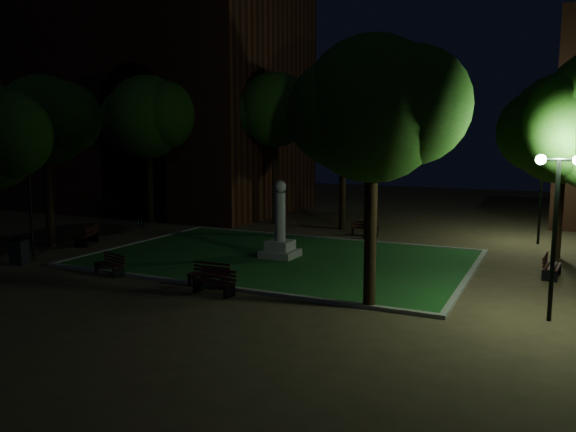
# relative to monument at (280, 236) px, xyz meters

# --- Properties ---
(ground) EXTENTS (80.00, 80.00, 0.00)m
(ground) POSITION_rel_monument_xyz_m (0.00, -2.00, -0.96)
(ground) COLOR #493A25
(lawn) EXTENTS (15.00, 10.00, 0.08)m
(lawn) POSITION_rel_monument_xyz_m (0.00, 0.00, -0.92)
(lawn) COLOR #1C4E1B
(lawn) RESTS_ON ground
(lawn_kerb) EXTENTS (15.40, 10.40, 0.12)m
(lawn_kerb) POSITION_rel_monument_xyz_m (0.00, 0.00, -0.90)
(lawn_kerb) COLOR slate
(lawn_kerb) RESTS_ON ground
(monument) EXTENTS (1.40, 1.40, 3.20)m
(monument) POSITION_rel_monument_xyz_m (0.00, 0.00, 0.00)
(monument) COLOR gray
(monument) RESTS_ON lawn
(building_main) EXTENTS (20.00, 12.00, 15.00)m
(building_main) POSITION_rel_monument_xyz_m (-15.86, 11.79, 6.42)
(building_main) COLOR #422113
(building_main) RESTS_ON ground
(tree_north_wl) EXTENTS (5.32, 4.34, 8.83)m
(tree_north_wl) POSITION_rel_monument_xyz_m (-4.63, 8.85, 5.69)
(tree_north_wl) COLOR black
(tree_north_wl) RESTS_ON ground
(tree_north_er) EXTENTS (6.27, 5.12, 8.20)m
(tree_north_er) POSITION_rel_monument_xyz_m (2.00, 5.94, 4.68)
(tree_north_er) COLOR black
(tree_north_er) RESTS_ON ground
(tree_ne) EXTENTS (5.59, 4.56, 7.69)m
(tree_ne) POSITION_rel_monument_xyz_m (10.51, 5.27, 4.45)
(tree_ne) COLOR black
(tree_ne) RESTS_ON ground
(tree_se) EXTENTS (5.15, 4.20, 7.92)m
(tree_se) POSITION_rel_monument_xyz_m (5.53, -5.01, 4.85)
(tree_se) COLOR black
(tree_se) RESTS_ON ground
(tree_nw) EXTENTS (5.97, 4.87, 8.68)m
(tree_nw) POSITION_rel_monument_xyz_m (-11.41, 5.81, 5.28)
(tree_nw) COLOR black
(tree_nw) RESTS_ON ground
(tree_far_north) EXTENTS (5.25, 4.28, 7.50)m
(tree_far_north) POSITION_rel_monument_xyz_m (-0.29, 8.49, 4.40)
(tree_far_north) COLOR black
(tree_far_north) RESTS_ON ground
(tree_extra) EXTENTS (5.03, 4.11, 7.86)m
(tree_extra) POSITION_rel_monument_xyz_m (-10.73, -2.21, 4.84)
(tree_extra) COLOR black
(tree_extra) RESTS_ON ground
(lamppost_sw) EXTENTS (1.18, 0.28, 4.35)m
(lamppost_sw) POSITION_rel_monument_xyz_m (-9.62, -4.22, 2.10)
(lamppost_sw) COLOR black
(lamppost_sw) RESTS_ON ground
(lamppost_se) EXTENTS (1.18, 0.28, 4.58)m
(lamppost_se) POSITION_rel_monument_xyz_m (10.29, -4.01, 2.23)
(lamppost_se) COLOR black
(lamppost_se) RESTS_ON ground
(lamppost_nw) EXTENTS (1.18, 0.28, 4.18)m
(lamppost_nw) POSITION_rel_monument_xyz_m (-12.20, 7.12, 1.99)
(lamppost_nw) COLOR black
(lamppost_nw) RESTS_ON ground
(lamppost_ne) EXTENTS (1.18, 0.28, 4.49)m
(lamppost_ne) POSITION_rel_monument_xyz_m (9.63, 8.34, 2.18)
(lamppost_ne) COLOR black
(lamppost_ne) RESTS_ON ground
(bench_near_left) EXTENTS (1.55, 0.72, 0.82)m
(bench_near_left) POSITION_rel_monument_xyz_m (0.48, -5.72, -0.57)
(bench_near_left) COLOR black
(bench_near_left) RESTS_ON ground
(bench_near_right) EXTENTS (1.47, 0.56, 0.80)m
(bench_near_right) POSITION_rel_monument_xyz_m (-0.22, -4.99, -0.58)
(bench_near_right) COLOR black
(bench_near_right) RESTS_ON ground
(bench_west_near) EXTENTS (1.47, 0.84, 0.77)m
(bench_west_near) POSITION_rel_monument_xyz_m (-4.45, -5.15, -0.60)
(bench_west_near) COLOR black
(bench_west_near) RESTS_ON ground
(bench_left_side) EXTENTS (1.20, 1.75, 0.91)m
(bench_left_side) POSITION_rel_monument_xyz_m (-9.64, -1.10, -0.53)
(bench_left_side) COLOR black
(bench_left_side) RESTS_ON ground
(bench_right_side) EXTENTS (0.65, 1.54, 0.82)m
(bench_right_side) POSITION_rel_monument_xyz_m (10.23, 1.38, -0.57)
(bench_right_side) COLOR black
(bench_right_side) RESTS_ON ground
(bench_far_side) EXTENTS (1.53, 0.79, 0.80)m
(bench_far_side) POSITION_rel_monument_xyz_m (1.48, 6.83, -0.58)
(bench_far_side) COLOR black
(bench_far_side) RESTS_ON ground
(trash_bin) EXTENTS (0.75, 0.75, 1.05)m
(trash_bin) POSITION_rel_monument_xyz_m (-8.97, -5.43, -0.43)
(trash_bin) COLOR black
(trash_bin) RESTS_ON ground
(bicycle) EXTENTS (1.58, 1.44, 0.84)m
(bicycle) POSITION_rel_monument_xyz_m (-10.96, 4.18, -0.54)
(bicycle) COLOR black
(bicycle) RESTS_ON ground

